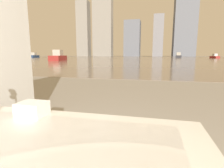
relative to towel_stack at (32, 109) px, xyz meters
name	(u,v)px	position (x,y,z in m)	size (l,w,h in m)	color
towel_stack	(32,109)	(0.00, 0.00, 0.00)	(0.23, 0.19, 0.12)	white
harbor_water	(151,58)	(0.36, 61.04, -0.58)	(180.00, 110.00, 0.01)	gray
harbor_boat_0	(34,56)	(-41.97, 55.71, 0.08)	(2.61, 5.21, 1.87)	navy
harbor_boat_2	(58,57)	(-15.44, 26.99, 0.09)	(2.74, 5.30, 1.89)	maroon
harbor_boat_3	(178,56)	(8.97, 59.98, 0.07)	(2.13, 4.99, 1.82)	#2D2D33
harbor_boat_4	(215,57)	(18.90, 57.35, -0.10)	(1.91, 3.79, 1.36)	maroon
skyline_tower_0	(83,29)	(-47.23, 117.04, 17.85)	(8.25, 6.83, 36.86)	gray
skyline_tower_2	(132,39)	(-12.97, 117.04, 10.77)	(10.12, 10.64, 22.71)	slate
skyline_tower_3	(158,36)	(3.32, 117.04, 11.99)	(6.09, 13.29, 25.14)	slate
skyline_tower_4	(185,22)	(18.94, 117.04, 20.16)	(12.80, 11.32, 41.49)	slate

